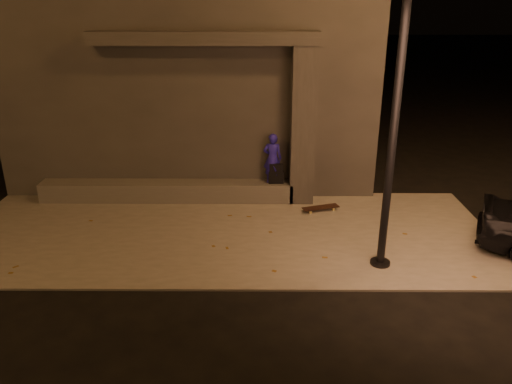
{
  "coord_description": "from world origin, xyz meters",
  "views": [
    {
      "loc": [
        0.7,
        -7.36,
        4.61
      ],
      "look_at": [
        0.64,
        2.0,
        0.93
      ],
      "focal_mm": 35.0,
      "sensor_mm": 36.0,
      "label": 1
    }
  ],
  "objects_px": {
    "column": "(303,127)",
    "skateboard": "(321,208)",
    "street_lamp_0": "(405,25)",
    "backpack": "(276,176)",
    "skateboarder": "(273,158)"
  },
  "relations": [
    {
      "from": "skateboard",
      "to": "backpack",
      "type": "bearing_deg",
      "value": 129.04
    },
    {
      "from": "backpack",
      "to": "street_lamp_0",
      "type": "distance_m",
      "value": 5.03
    },
    {
      "from": "street_lamp_0",
      "to": "column",
      "type": "bearing_deg",
      "value": 111.67
    },
    {
      "from": "skateboarder",
      "to": "backpack",
      "type": "bearing_deg",
      "value": -174.71
    },
    {
      "from": "skateboard",
      "to": "skateboarder",
      "type": "bearing_deg",
      "value": 131.1
    },
    {
      "from": "skateboard",
      "to": "street_lamp_0",
      "type": "xyz_separation_m",
      "value": [
        0.81,
        -2.43,
        4.08
      ]
    },
    {
      "from": "skateboarder",
      "to": "skateboard",
      "type": "height_order",
      "value": "skateboarder"
    },
    {
      "from": "skateboarder",
      "to": "backpack",
      "type": "distance_m",
      "value": 0.43
    },
    {
      "from": "column",
      "to": "street_lamp_0",
      "type": "distance_m",
      "value": 4.07
    },
    {
      "from": "column",
      "to": "backpack",
      "type": "bearing_deg",
      "value": 180.0
    },
    {
      "from": "street_lamp_0",
      "to": "backpack",
      "type": "bearing_deg",
      "value": 120.63
    },
    {
      "from": "column",
      "to": "skateboard",
      "type": "relative_size",
      "value": 4.09
    },
    {
      "from": "column",
      "to": "backpack",
      "type": "xyz_separation_m",
      "value": [
        -0.6,
        0.0,
        -1.18
      ]
    },
    {
      "from": "column",
      "to": "skateboarder",
      "type": "relative_size",
      "value": 3.02
    },
    {
      "from": "skateboarder",
      "to": "street_lamp_0",
      "type": "bearing_deg",
      "value": 127.07
    }
  ]
}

